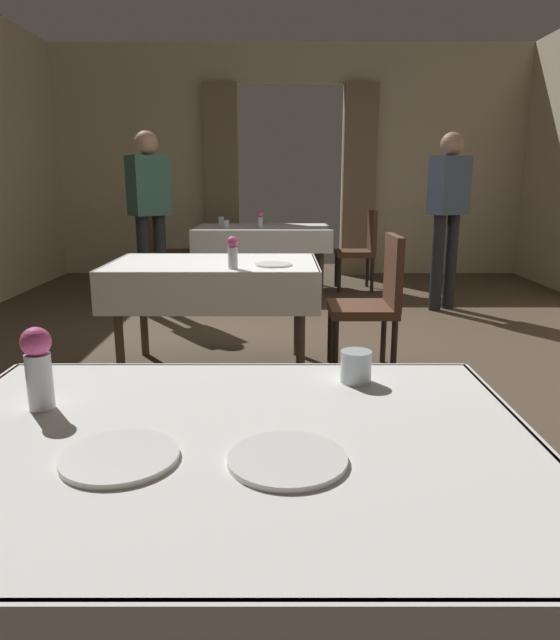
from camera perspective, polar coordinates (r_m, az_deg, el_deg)
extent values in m
plane|color=#4C3D2D|center=(4.01, 2.11, -4.78)|extent=(10.08, 10.08, 0.00)
cube|color=beige|center=(8.20, -13.10, 15.06)|extent=(2.50, 0.12, 3.00)
cube|color=beige|center=(8.27, 15.28, 14.93)|extent=(2.50, 0.12, 3.00)
cube|color=beige|center=(8.13, 1.20, 24.28)|extent=(1.40, 0.12, 0.50)
cube|color=#7F6B56|center=(7.89, -5.73, 13.59)|extent=(0.44, 0.14, 2.50)
cube|color=#7F6B56|center=(7.93, 8.01, 13.53)|extent=(0.44, 0.14, 2.50)
cylinder|color=#4C3D2D|center=(1.88, -21.67, -16.71)|extent=(0.06, 0.06, 0.71)
cylinder|color=#4C3D2D|center=(1.81, 14.75, -17.37)|extent=(0.06, 0.06, 0.71)
cube|color=#4C3D2D|center=(1.25, -5.30, -12.57)|extent=(1.27, 0.92, 0.03)
cube|color=white|center=(1.24, -5.32, -11.75)|extent=(1.33, 0.98, 0.01)
cube|color=white|center=(1.75, -3.73, -8.99)|extent=(1.33, 0.02, 0.29)
cube|color=white|center=(1.42, 23.82, -16.00)|extent=(0.02, 0.98, 0.29)
cylinder|color=#4C3D2D|center=(3.71, -15.74, -1.13)|extent=(0.06, 0.06, 0.71)
cylinder|color=#4C3D2D|center=(3.57, 2.18, -1.19)|extent=(0.06, 0.06, 0.71)
cylinder|color=#4C3D2D|center=(4.32, -13.44, 1.11)|extent=(0.06, 0.06, 0.71)
cylinder|color=#4C3D2D|center=(4.20, 1.87, 1.13)|extent=(0.06, 0.06, 0.71)
cube|color=#4C3D2D|center=(3.84, -6.53, 5.44)|extent=(1.30, 0.81, 0.03)
cube|color=white|center=(3.83, -6.53, 5.74)|extent=(1.36, 0.87, 0.01)
cube|color=white|center=(3.43, -7.30, 2.58)|extent=(1.36, 0.02, 0.27)
cube|color=white|center=(4.28, -5.83, 4.88)|extent=(1.36, 0.02, 0.27)
cube|color=white|center=(3.99, -16.26, 3.73)|extent=(0.02, 0.87, 0.27)
cube|color=white|center=(3.84, 3.69, 3.87)|extent=(0.02, 0.87, 0.27)
cylinder|color=#4C3D2D|center=(6.41, -7.67, 5.44)|extent=(0.06, 0.06, 0.71)
cylinder|color=#4C3D2D|center=(6.37, 4.25, 5.47)|extent=(0.06, 0.06, 0.71)
cylinder|color=#4C3D2D|center=(7.19, -6.83, 6.37)|extent=(0.06, 0.06, 0.71)
cylinder|color=#4C3D2D|center=(7.15, 3.80, 6.40)|extent=(0.06, 0.06, 0.71)
cube|color=#4C3D2D|center=(6.70, -1.65, 9.11)|extent=(1.48, 0.95, 0.03)
cube|color=white|center=(6.70, -1.65, 9.28)|extent=(1.54, 1.01, 0.01)
cube|color=white|center=(6.21, -1.78, 7.81)|extent=(1.54, 0.02, 0.25)
cube|color=white|center=(7.22, -1.52, 8.66)|extent=(1.54, 0.02, 0.25)
cube|color=white|center=(6.78, -8.23, 8.19)|extent=(0.02, 1.01, 0.25)
cube|color=white|center=(6.73, 4.99, 8.24)|extent=(0.02, 1.01, 0.25)
cylinder|color=black|center=(1.81, 23.79, -23.67)|extent=(0.04, 0.04, 0.42)
cylinder|color=black|center=(3.72, 5.66, -2.95)|extent=(0.04, 0.04, 0.42)
cylinder|color=black|center=(4.08, 5.16, -1.40)|extent=(0.04, 0.04, 0.42)
cylinder|color=black|center=(3.77, 11.42, -2.91)|extent=(0.04, 0.04, 0.42)
cylinder|color=black|center=(4.13, 10.42, -1.39)|extent=(0.04, 0.04, 0.42)
cube|color=#513323|center=(3.87, 8.28, 1.08)|extent=(0.44, 0.44, 0.06)
cube|color=#513323|center=(3.85, 11.37, 4.77)|extent=(0.05, 0.42, 0.48)
cylinder|color=black|center=(6.65, 6.06, 4.53)|extent=(0.04, 0.04, 0.42)
cylinder|color=black|center=(7.02, 5.75, 5.03)|extent=(0.04, 0.04, 0.42)
cylinder|color=black|center=(6.70, 9.30, 4.49)|extent=(0.04, 0.04, 0.42)
cylinder|color=black|center=(7.07, 8.82, 5.00)|extent=(0.04, 0.04, 0.42)
cube|color=#513323|center=(6.83, 7.54, 6.64)|extent=(0.44, 0.44, 0.06)
cube|color=#513323|center=(6.83, 9.30, 8.73)|extent=(0.05, 0.42, 0.48)
cylinder|color=black|center=(7.07, -8.83, 5.00)|extent=(0.04, 0.04, 0.42)
cylinder|color=black|center=(6.70, -9.32, 4.49)|extent=(0.04, 0.04, 0.42)
cylinder|color=black|center=(7.14, -11.85, 4.95)|extent=(0.04, 0.04, 0.42)
cylinder|color=black|center=(6.77, -12.50, 4.44)|extent=(0.04, 0.04, 0.42)
cube|color=#513323|center=(6.88, -10.71, 6.58)|extent=(0.44, 0.44, 0.06)
cube|color=#513323|center=(6.90, -12.45, 8.64)|extent=(0.05, 0.42, 0.48)
cylinder|color=silver|center=(1.47, -22.80, -5.70)|extent=(0.06, 0.06, 0.14)
sphere|color=#D84C8C|center=(1.44, -23.16, -2.02)|extent=(0.07, 0.07, 0.07)
cylinder|color=white|center=(1.18, -15.63, -13.04)|extent=(0.23, 0.23, 0.01)
cylinder|color=silver|center=(1.55, 7.70, -4.64)|extent=(0.08, 0.08, 0.09)
cylinder|color=white|center=(1.13, 0.84, -13.74)|extent=(0.23, 0.23, 0.01)
cylinder|color=silver|center=(3.51, -4.64, 6.22)|extent=(0.06, 0.06, 0.13)
sphere|color=#D84C8C|center=(3.50, -4.67, 7.78)|extent=(0.07, 0.07, 0.07)
cylinder|color=white|center=(3.64, -0.55, 5.57)|extent=(0.24, 0.24, 0.01)
cylinder|color=silver|center=(6.49, -1.89, 9.72)|extent=(0.06, 0.06, 0.12)
sphere|color=#D84C8C|center=(6.48, -1.89, 10.53)|extent=(0.07, 0.07, 0.07)
cylinder|color=silver|center=(6.55, -5.35, 9.55)|extent=(0.08, 0.08, 0.09)
cylinder|color=silver|center=(6.90, -1.90, 9.93)|extent=(0.07, 0.07, 0.11)
cylinder|color=silver|center=(6.85, -5.81, 9.81)|extent=(0.07, 0.07, 0.11)
cylinder|color=black|center=(5.88, 15.56, 5.49)|extent=(0.12, 0.12, 0.95)
cylinder|color=black|center=(6.01, 16.80, 5.58)|extent=(0.12, 0.12, 0.95)
cube|color=#3F4C66|center=(5.89, 16.69, 12.77)|extent=(0.42, 0.37, 0.55)
sphere|color=#9E755B|center=(5.90, 16.95, 16.50)|extent=(0.22, 0.22, 0.22)
cylinder|color=black|center=(5.66, -13.31, 5.32)|extent=(0.12, 0.12, 0.95)
cylinder|color=black|center=(5.75, -11.72, 5.52)|extent=(0.12, 0.12, 0.95)
cube|color=#33594C|center=(5.65, -12.92, 12.97)|extent=(0.42, 0.40, 0.55)
sphere|color=#9E755B|center=(5.65, -13.14, 16.86)|extent=(0.22, 0.22, 0.22)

